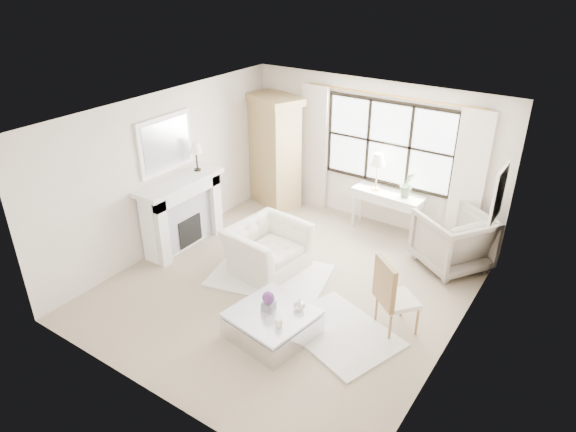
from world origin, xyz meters
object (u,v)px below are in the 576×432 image
object	(u,v)px
console_table	(386,212)
coffee_table	(272,324)
armoire	(275,151)
club_armchair	(267,248)

from	to	relation	value
console_table	coffee_table	world-z (taller)	console_table
armoire	console_table	size ratio (longest dim) A/B	1.69
console_table	club_armchair	xyz separation A→B (m)	(-1.07, -2.25, -0.02)
club_armchair	armoire	bearing A→B (deg)	38.88
armoire	coffee_table	world-z (taller)	armoire
coffee_table	armoire	bearing A→B (deg)	133.54
club_armchair	coffee_table	bearing A→B (deg)	-135.09
club_armchair	coffee_table	world-z (taller)	club_armchair
club_armchair	coffee_table	distance (m)	1.68
armoire	club_armchair	xyz separation A→B (m)	(1.35, -2.14, -0.76)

